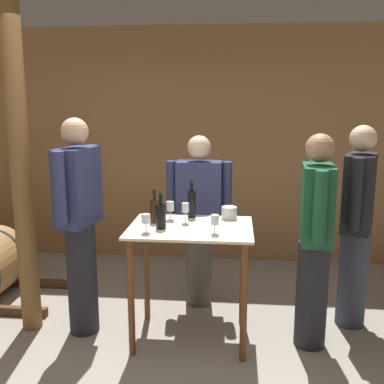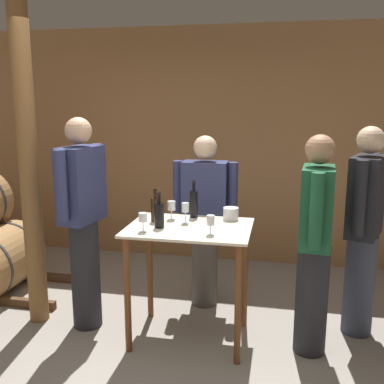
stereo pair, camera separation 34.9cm
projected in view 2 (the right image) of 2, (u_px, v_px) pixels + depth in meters
The scene contains 16 objects.
ground_plane at pixel (159, 378), 3.10m from camera, with size 14.00×14.00×0.00m, color gray.
back_wall at pixel (214, 147), 5.20m from camera, with size 8.40×0.05×2.70m.
tasting_table at pixel (189, 251), 3.49m from camera, with size 0.95×0.70×0.93m.
wooden_post at pixel (29, 167), 3.67m from camera, with size 0.16×0.16×2.70m.
wine_bottle_far_left at pixel (155, 209), 3.57m from camera, with size 0.07×0.07×0.26m.
wine_bottle_left at pixel (159, 214), 3.40m from camera, with size 0.08×0.08×0.27m.
wine_bottle_center at pixel (194, 203), 3.69m from camera, with size 0.07×0.07×0.31m.
wine_glass_near_left at pixel (143, 218), 3.30m from camera, with size 0.06×0.06×0.14m.
wine_glass_near_center at pixel (171, 206), 3.63m from camera, with size 0.07×0.07×0.15m.
wine_glass_near_right at pixel (185, 208), 3.52m from camera, with size 0.06×0.06×0.16m.
wine_glass_far_side at pixel (211, 221), 3.22m from camera, with size 0.06×0.06×0.14m.
ice_bucket at pixel (231, 214), 3.63m from camera, with size 0.13×0.13×0.10m.
person_host at pixel (205, 218), 4.08m from camera, with size 0.59×0.24×1.58m.
person_visitor_with_scarf at pixel (315, 242), 3.27m from camera, with size 0.25×0.59×1.65m.
person_visitor_bearded at pixel (83, 219), 3.65m from camera, with size 0.29×0.58×1.76m.
person_visitor_near_door at pixel (364, 228), 3.55m from camera, with size 0.34×0.56×1.69m.
Camera 2 is at (0.78, -2.67, 1.89)m, focal length 42.00 mm.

